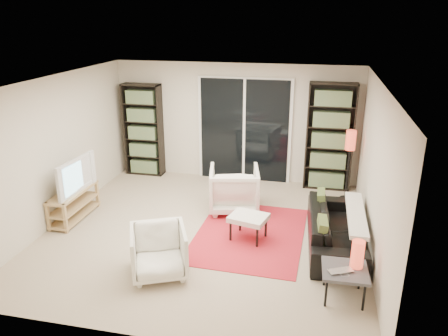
{
  "coord_description": "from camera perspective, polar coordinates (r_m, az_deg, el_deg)",
  "views": [
    {
      "loc": [
        1.65,
        -6.07,
        3.34
      ],
      "look_at": [
        0.25,
        0.3,
        1.0
      ],
      "focal_mm": 35.0,
      "sensor_mm": 36.0,
      "label": 1
    }
  ],
  "objects": [
    {
      "name": "floor",
      "position": [
        7.12,
        -2.51,
        -8.25
      ],
      "size": [
        5.0,
        5.0,
        0.0
      ],
      "primitive_type": "plane",
      "color": "tan",
      "rests_on": "ground"
    },
    {
      "name": "tv_stand",
      "position": [
        7.87,
        -18.99,
        -4.43
      ],
      "size": [
        0.36,
        1.13,
        0.5
      ],
      "color": "tan",
      "rests_on": "floor"
    },
    {
      "name": "laptop",
      "position": [
        5.52,
        15.2,
        -13.09
      ],
      "size": [
        0.36,
        0.31,
        0.02
      ],
      "primitive_type": "imported",
      "rotation": [
        0.0,
        0.0,
        0.45
      ],
      "color": "silver",
      "rests_on": "side_table"
    },
    {
      "name": "armchair_front",
      "position": [
        5.96,
        -8.52,
        -10.76
      ],
      "size": [
        0.95,
        0.97,
        0.67
      ],
      "primitive_type": "imported",
      "rotation": [
        0.0,
        0.0,
        0.42
      ],
      "color": "silver",
      "rests_on": "floor"
    },
    {
      "name": "ottoman",
      "position": [
        6.75,
        3.22,
        -6.64
      ],
      "size": [
        0.64,
        0.57,
        0.4
      ],
      "color": "silver",
      "rests_on": "floor"
    },
    {
      "name": "rug",
      "position": [
        7.03,
        3.4,
        -8.63
      ],
      "size": [
        1.73,
        2.3,
        0.01
      ],
      "primitive_type": "cube",
      "rotation": [
        0.0,
        0.0,
        -0.03
      ],
      "color": "red",
      "rests_on": "floor"
    },
    {
      "name": "floor_lamp",
      "position": [
        8.25,
        16.13,
        2.57
      ],
      "size": [
        0.2,
        0.2,
        1.34
      ],
      "color": "black",
      "rests_on": "floor"
    },
    {
      "name": "ceiling",
      "position": [
        6.36,
        -2.84,
        11.22
      ],
      "size": [
        5.0,
        5.0,
        0.02
      ],
      "primitive_type": "cube",
      "color": "white",
      "rests_on": "wall_back"
    },
    {
      "name": "bookshelf_right",
      "position": [
        8.71,
        13.63,
        3.93
      ],
      "size": [
        0.9,
        0.3,
        2.1
      ],
      "color": "black",
      "rests_on": "ground"
    },
    {
      "name": "table_lamp",
      "position": [
        5.62,
        17.04,
        -10.7
      ],
      "size": [
        0.16,
        0.16,
        0.35
      ],
      "primitive_type": "cylinder",
      "color": "#EE462A",
      "rests_on": "side_table"
    },
    {
      "name": "wall_front",
      "position": [
        4.48,
        -11.03,
        -9.22
      ],
      "size": [
        5.0,
        0.02,
        2.4
      ],
      "primitive_type": "cube",
      "color": "beige",
      "rests_on": "ground"
    },
    {
      "name": "sofa",
      "position": [
        6.78,
        14.34,
        -7.71
      ],
      "size": [
        0.87,
        2.0,
        0.57
      ],
      "primitive_type": "imported",
      "rotation": [
        0.0,
        0.0,
        1.62
      ],
      "color": "black",
      "rests_on": "floor"
    },
    {
      "name": "bookshelf_left",
      "position": [
        9.44,
        -10.49,
        4.9
      ],
      "size": [
        0.8,
        0.3,
        1.95
      ],
      "color": "black",
      "rests_on": "ground"
    },
    {
      "name": "wall_right",
      "position": [
        6.49,
        19.19,
        -0.65
      ],
      "size": [
        0.02,
        5.0,
        2.4
      ],
      "primitive_type": "cube",
      "color": "beige",
      "rests_on": "ground"
    },
    {
      "name": "tv",
      "position": [
        7.67,
        -19.3,
        -0.85
      ],
      "size": [
        0.21,
        1.01,
        0.58
      ],
      "primitive_type": "imported",
      "rotation": [
        0.0,
        0.0,
        1.49
      ],
      "color": "black",
      "rests_on": "tv_stand"
    },
    {
      "name": "armchair_back",
      "position": [
        7.69,
        1.33,
        -2.77
      ],
      "size": [
        1.0,
        1.02,
        0.79
      ],
      "primitive_type": "imported",
      "rotation": [
        0.0,
        0.0,
        3.35
      ],
      "color": "silver",
      "rests_on": "floor"
    },
    {
      "name": "wall_left",
      "position": [
        7.66,
        -21.06,
        2.16
      ],
      "size": [
        0.02,
        5.0,
        2.4
      ],
      "primitive_type": "cube",
      "color": "beige",
      "rests_on": "ground"
    },
    {
      "name": "side_table",
      "position": [
        5.64,
        15.51,
        -12.96
      ],
      "size": [
        0.56,
        0.56,
        0.4
      ],
      "color": "#414045",
      "rests_on": "floor"
    },
    {
      "name": "sliding_door",
      "position": [
        8.95,
        2.67,
        4.9
      ],
      "size": [
        1.92,
        0.08,
        2.16
      ],
      "color": "white",
      "rests_on": "ground"
    },
    {
      "name": "wall_back",
      "position": [
        8.98,
        1.46,
        5.95
      ],
      "size": [
        5.0,
        0.02,
        2.4
      ],
      "primitive_type": "cube",
      "color": "beige",
      "rests_on": "ground"
    }
  ]
}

